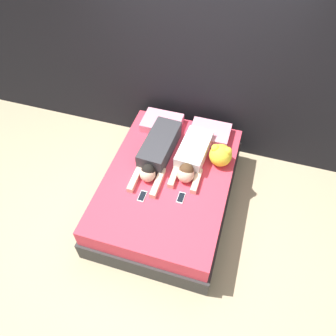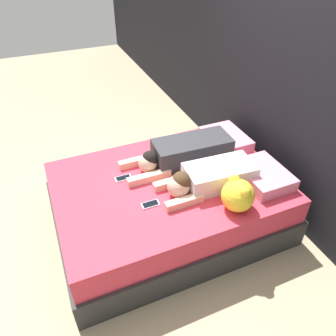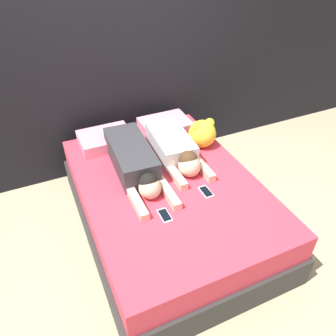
% 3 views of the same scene
% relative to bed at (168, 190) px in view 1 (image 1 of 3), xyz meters
% --- Properties ---
extents(ground_plane, '(12.00, 12.00, 0.00)m').
position_rel_bed_xyz_m(ground_plane, '(0.00, 0.00, -0.27)').
color(ground_plane, tan).
extents(wall_back, '(12.00, 0.06, 2.60)m').
position_rel_bed_xyz_m(wall_back, '(0.00, 1.21, 1.03)').
color(wall_back, black).
rests_on(wall_back, ground_plane).
extents(bed, '(1.53, 2.13, 0.55)m').
position_rel_bed_xyz_m(bed, '(0.00, 0.00, 0.00)').
color(bed, '#2D2D2D').
rests_on(bed, ground_plane).
extents(pillow_head_left, '(0.52, 0.39, 0.12)m').
position_rel_bed_xyz_m(pillow_head_left, '(-0.33, 0.81, 0.34)').
color(pillow_head_left, pink).
rests_on(pillow_head_left, bed).
extents(pillow_head_right, '(0.52, 0.39, 0.12)m').
position_rel_bed_xyz_m(pillow_head_right, '(0.33, 0.81, 0.34)').
color(pillow_head_right, pink).
rests_on(pillow_head_right, bed).
extents(person_left, '(0.36, 1.10, 0.23)m').
position_rel_bed_xyz_m(person_left, '(-0.21, 0.25, 0.39)').
color(person_left, '#333338').
rests_on(person_left, bed).
extents(person_right, '(0.36, 0.91, 0.23)m').
position_rel_bed_xyz_m(person_right, '(0.21, 0.29, 0.38)').
color(person_right, silver).
rests_on(person_right, bed).
extents(cell_phone_left, '(0.08, 0.15, 0.01)m').
position_rel_bed_xyz_m(cell_phone_left, '(-0.20, -0.37, 0.29)').
color(cell_phone_left, silver).
rests_on(cell_phone_left, bed).
extents(cell_phone_right, '(0.08, 0.15, 0.01)m').
position_rel_bed_xyz_m(cell_phone_right, '(0.23, -0.26, 0.29)').
color(cell_phone_right, silver).
rests_on(cell_phone_right, bed).
extents(plush_toy, '(0.28, 0.28, 0.29)m').
position_rel_bed_xyz_m(plush_toy, '(0.55, 0.39, 0.43)').
color(plush_toy, yellow).
rests_on(plush_toy, bed).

